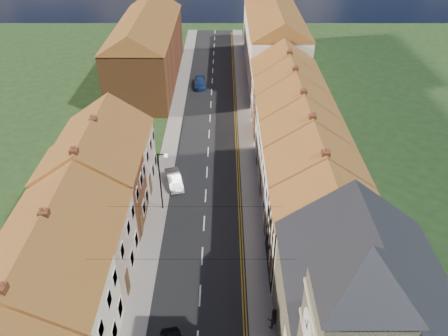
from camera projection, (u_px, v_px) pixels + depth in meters
The scene contains 20 objects.
road at pixel (208, 152), 48.85m from camera, with size 7.00×90.00×0.02m, color black.
pavement_left at pixel (169, 151), 48.82m from camera, with size 1.80×90.00×0.12m, color #ACA39C.
pavement_right at pixel (247, 151), 48.82m from camera, with size 1.80×90.00×0.12m, color #ACA39C.
church at pixel (364, 323), 23.50m from camera, with size 11.25×14.25×15.20m.
cottage_r_tudor at pixel (326, 226), 32.04m from camera, with size 8.30×5.20×9.00m.
cottage_r_white_near at pixel (314, 182), 36.50m from camera, with size 8.30×6.00×9.00m.
cottage_r_cream_mid at pixel (304, 148), 40.95m from camera, with size 8.30×5.20×9.00m.
cottage_r_pink at pixel (296, 121), 45.42m from camera, with size 8.30×6.00×9.00m.
cottage_r_white_far at pixel (290, 99), 49.88m from camera, with size 8.30×5.20×9.00m.
cottage_r_cream_far at pixel (284, 80), 54.34m from camera, with size 8.30×6.00×9.00m.
cottage_l_cream at pixel (39, 305), 26.11m from camera, with size 8.30×6.30×9.10m.
cottage_l_white at pixel (71, 234), 31.48m from camera, with size 8.30×6.90×8.80m.
cottage_l_brick_mid at pixel (91, 182), 36.43m from camera, with size 8.30×5.70×9.10m.
cottage_l_pink at pixel (107, 147), 41.31m from camera, with size 8.30×6.30×8.80m.
block_right_far at pixel (273, 35), 66.52m from camera, with size 8.30×24.20×10.50m.
block_left_far at pixel (147, 46), 62.39m from camera, with size 8.30×24.20×10.50m.
lamppost at pixel (161, 178), 38.60m from camera, with size 0.88×0.15×6.00m.
car_mid at pixel (174, 180), 43.41m from camera, with size 1.31×3.76×1.24m, color #A1A3A9.
car_far at pixel (200, 83), 63.28m from camera, with size 1.65×4.06×1.18m, color navy.
pedestrian_right at pixel (273, 319), 29.51m from camera, with size 0.83×0.65×1.71m, color #2A2421.
Camera 1 is at (1.79, -11.38, 26.03)m, focal length 35.00 mm.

